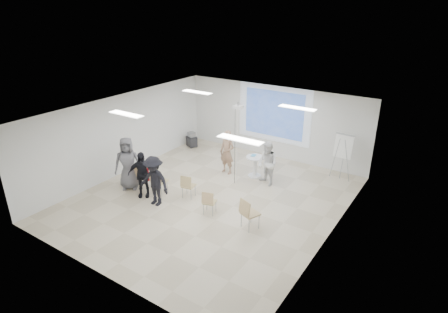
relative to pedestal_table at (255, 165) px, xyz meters
The scene contains 30 objects.
floor 2.39m from the pedestal_table, 99.33° to the right, with size 8.00×9.00×0.10m, color beige.
ceiling 3.49m from the pedestal_table, 99.33° to the right, with size 8.00×9.00×0.10m, color white.
wall_back 2.50m from the pedestal_table, 99.58° to the left, with size 8.00×0.10×3.00m, color silver.
wall_left 5.10m from the pedestal_table, 152.50° to the right, with size 0.10×9.00×3.00m, color silver.
wall_right 4.46m from the pedestal_table, 32.13° to the right, with size 0.10×9.00×3.00m, color silver.
projection_halo 2.61m from the pedestal_table, 99.86° to the left, with size 3.20×0.01×2.30m, color silver.
projection_image 2.60m from the pedestal_table, 99.93° to the left, with size 2.60×0.01×1.90m, color #335AB0.
pedestal_table is the anchor object (origin of this frame).
player_left 1.20m from the pedestal_table, 164.79° to the right, with size 0.70×0.47×1.91m, color #A07B62.
player_right 0.86m from the pedestal_table, 25.72° to the right, with size 0.86×0.69×1.78m, color white.
controller_left 1.18m from the pedestal_table, behind, with size 0.04×0.11×0.04m, color white.
controller_right 0.90m from the pedestal_table, ahead, with size 0.04×0.12×0.04m, color white.
chair_far_left 4.29m from the pedestal_table, 135.66° to the right, with size 0.51×0.53×0.82m.
chair_left_mid 3.96m from the pedestal_table, 130.28° to the right, with size 0.58×0.60×1.00m.
chair_left_inner 3.66m from the pedestal_table, 123.36° to the right, with size 0.51×0.54×0.94m.
chair_center 2.88m from the pedestal_table, 111.32° to the right, with size 0.47×0.49×0.84m.
chair_right_inner 3.14m from the pedestal_table, 87.35° to the right, with size 0.47×0.49×0.80m.
chair_right_far 3.52m from the pedestal_table, 63.97° to the right, with size 0.60×0.62×0.96m.
red_jacket 4.06m from the pedestal_table, 128.80° to the right, with size 0.47×0.11×0.45m, color #AD1520.
laptop 3.58m from the pedestal_table, 124.41° to the right, with size 0.35×0.25×0.03m, color black.
audience_left 4.17m from the pedestal_table, 125.08° to the right, with size 1.06×0.64×1.83m, color black.
audience_mid 3.98m from the pedestal_table, 114.84° to the right, with size 1.22×0.67×1.89m, color black.
audience_outer 4.59m from the pedestal_table, 134.85° to the right, with size 1.02×0.67×2.10m, color slate.
flipchart_easel 3.25m from the pedestal_table, 29.60° to the left, with size 0.76×0.58×1.76m.
av_cart 4.07m from the pedestal_table, 163.43° to the left, with size 0.56×0.51×0.68m.
ceiling_projector 2.39m from the pedestal_table, 108.97° to the right, with size 0.30×0.25×3.00m.
fluor_panel_nw 3.47m from the pedestal_table, behind, with size 1.20×0.30×0.02m, color white.
fluor_panel_ne 3.00m from the pedestal_table, 10.67° to the right, with size 1.20×0.30×0.02m, color white.
fluor_panel_sw 5.14m from the pedestal_table, 122.01° to the right, with size 1.20×0.30×0.02m, color white.
fluor_panel_se 4.84m from the pedestal_table, 66.93° to the right, with size 1.20×0.30×0.02m, color white.
Camera 1 is at (6.44, -8.90, 6.12)m, focal length 30.00 mm.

